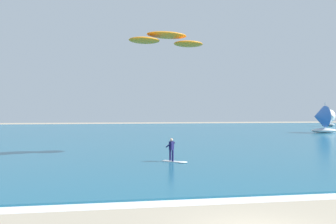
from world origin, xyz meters
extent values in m
cube|color=#1E607F|center=(0.00, 49.48, 0.05)|extent=(160.00, 90.00, 0.10)
cube|color=white|center=(0.23, 4.52, 0.01)|extent=(69.20, 1.97, 0.01)
cube|color=white|center=(-0.11, 14.61, 0.12)|extent=(1.34, 1.26, 0.05)
cylinder|color=#19194C|center=(-0.05, 14.40, 0.55)|extent=(0.14, 0.14, 0.80)
cylinder|color=#19194C|center=(-0.16, 14.82, 0.55)|extent=(0.14, 0.14, 0.80)
cube|color=#19194C|center=(-0.11, 14.61, 1.25)|extent=(0.40, 0.42, 0.60)
sphere|color=beige|center=(-0.11, 14.61, 1.66)|extent=(0.22, 0.22, 0.22)
cylinder|color=#19194C|center=(-0.31, 14.50, 1.30)|extent=(0.44, 0.40, 0.39)
cylinder|color=#19194C|center=(-0.02, 14.83, 1.30)|extent=(0.44, 0.40, 0.39)
ellipsoid|color=white|center=(0.60, 13.98, 0.14)|extent=(0.91, 0.92, 0.08)
ellipsoid|color=orange|center=(0.26, 19.04, 10.13)|extent=(3.91, 2.84, 0.41)
ellipsoid|color=orange|center=(-1.69, 18.60, 9.54)|extent=(2.99, 2.63, 0.41)
ellipsoid|color=orange|center=(2.21, 19.47, 9.54)|extent=(2.99, 2.63, 0.41)
ellipsoid|color=white|center=(49.27, 68.36, 0.47)|extent=(1.68, 4.06, 0.74)
cylinder|color=silver|center=(49.29, 68.54, 2.82)|extent=(0.12, 0.12, 3.96)
cone|color=white|center=(49.22, 67.68, 2.63)|extent=(3.46, 2.00, 3.33)
ellipsoid|color=silver|center=(31.03, 43.34, 0.51)|extent=(4.48, 1.87, 0.82)
cylinder|color=silver|center=(31.23, 43.32, 3.10)|extent=(0.14, 0.14, 4.36)
cone|color=#3F72CC|center=(30.28, 43.40, 2.88)|extent=(2.22, 3.82, 3.67)
camera|label=1|loc=(-4.25, -9.42, 3.65)|focal=36.57mm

